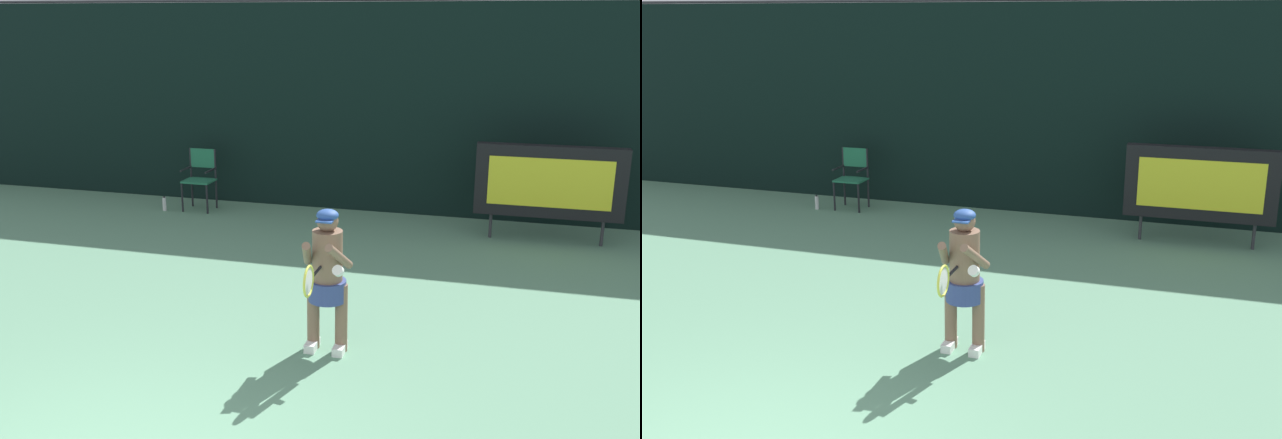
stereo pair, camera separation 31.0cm
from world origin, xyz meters
TOP-DOWN VIEW (x-y plane):
  - backdrop_screen at (0.00, 8.50)m, footprint 18.00×0.12m
  - scoreboard at (3.30, 7.40)m, footprint 2.20×0.21m
  - umpire_chair at (-2.64, 7.76)m, footprint 0.52×0.44m
  - water_bottle at (-3.23, 7.47)m, footprint 0.07×0.07m
  - tennis_player at (1.04, 2.88)m, footprint 0.53×0.60m
  - tennis_racket at (1.01, 2.35)m, footprint 0.03×0.60m

SIDE VIEW (x-z plane):
  - water_bottle at x=-3.23m, z-range -0.01..0.26m
  - umpire_chair at x=-2.64m, z-range 0.08..1.16m
  - tennis_player at x=1.04m, z-range 0.08..1.59m
  - scoreboard at x=3.30m, z-range 0.20..1.70m
  - tennis_racket at x=1.01m, z-range 0.80..1.11m
  - backdrop_screen at x=0.00m, z-range -0.02..3.64m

